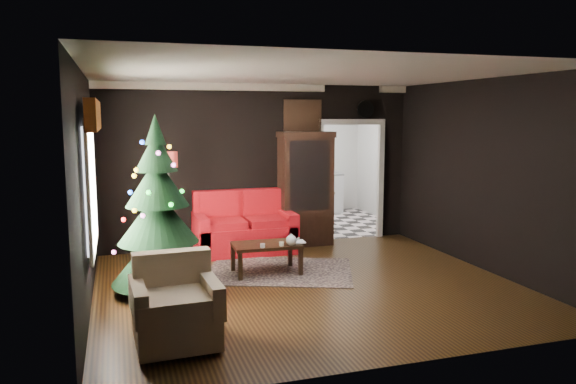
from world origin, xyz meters
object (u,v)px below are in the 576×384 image
object	(u,v)px
floor_lamp	(170,210)
coffee_table	(266,258)
armchair	(175,301)
curio_cabinet	(306,191)
wall_clock	(365,109)
christmas_tree	(158,212)
teapot	(291,240)
loveseat	(244,223)
kitchen_table	(312,209)

from	to	relation	value
floor_lamp	coffee_table	xyz separation A→B (m)	(1.26, -1.01, -0.60)
armchair	curio_cabinet	bearing A→B (deg)	51.72
wall_clock	christmas_tree	bearing A→B (deg)	-150.86
teapot	loveseat	bearing A→B (deg)	101.61
floor_lamp	coffee_table	distance (m)	1.72
teapot	christmas_tree	bearing A→B (deg)	-173.83
christmas_tree	kitchen_table	size ratio (longest dim) A/B	3.09
loveseat	christmas_tree	size ratio (longest dim) A/B	0.73
curio_cabinet	kitchen_table	size ratio (longest dim) A/B	2.53
christmas_tree	floor_lamp	bearing A→B (deg)	79.11
teapot	kitchen_table	bearing A→B (deg)	65.24
curio_cabinet	armchair	bearing A→B (deg)	-125.48
christmas_tree	coffee_table	bearing A→B (deg)	15.59
curio_cabinet	kitchen_table	bearing A→B (deg)	65.56
loveseat	wall_clock	bearing A→B (deg)	9.66
christmas_tree	kitchen_table	xyz separation A→B (m)	(3.32, 3.41, -0.67)
curio_cabinet	armchair	distance (m)	4.58
armchair	wall_clock	distance (m)	5.80
floor_lamp	armchair	distance (m)	3.21
loveseat	floor_lamp	bearing A→B (deg)	-165.63
curio_cabinet	teapot	size ratio (longest dim) A/B	11.02
armchair	coffee_table	bearing A→B (deg)	52.27
floor_lamp	coffee_table	world-z (taller)	floor_lamp
teapot	kitchen_table	distance (m)	3.54
christmas_tree	loveseat	bearing A→B (deg)	49.18
loveseat	teapot	world-z (taller)	loveseat
christmas_tree	coffee_table	world-z (taller)	christmas_tree
wall_clock	loveseat	bearing A→B (deg)	-170.34
teapot	wall_clock	distance (m)	3.38
kitchen_table	teapot	bearing A→B (deg)	-114.76
floor_lamp	wall_clock	xyz separation A→B (m)	(3.59, 0.72, 1.55)
coffee_table	teapot	bearing A→B (deg)	-36.92
wall_clock	armchair	bearing A→B (deg)	-134.66
loveseat	christmas_tree	distance (m)	2.39
teapot	coffee_table	bearing A→B (deg)	143.08
loveseat	curio_cabinet	distance (m)	1.25
loveseat	teapot	distance (m)	1.59
christmas_tree	coffee_table	distance (m)	1.79
armchair	christmas_tree	bearing A→B (deg)	87.94
christmas_tree	wall_clock	xyz separation A→B (m)	(3.87, 2.16, 1.33)
curio_cabinet	wall_clock	distance (m)	1.88
floor_lamp	teapot	world-z (taller)	floor_lamp
floor_lamp	wall_clock	size ratio (longest dim) A/B	5.57
wall_clock	floor_lamp	bearing A→B (deg)	-168.69
kitchen_table	christmas_tree	bearing A→B (deg)	-134.24
loveseat	armchair	world-z (taller)	loveseat
teapot	curio_cabinet	bearing A→B (deg)	64.98
coffee_table	wall_clock	distance (m)	3.62
coffee_table	teapot	xyz separation A→B (m)	(0.31, -0.23, 0.30)
kitchen_table	wall_clock	bearing A→B (deg)	-66.25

